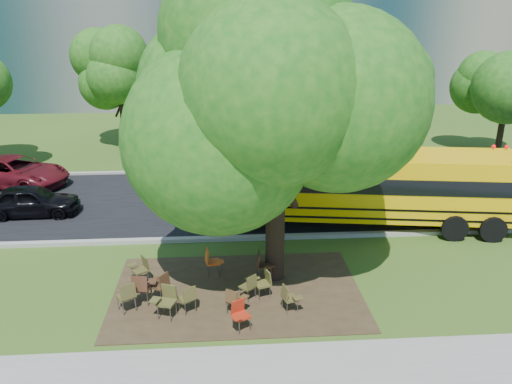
{
  "coord_description": "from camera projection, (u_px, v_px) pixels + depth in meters",
  "views": [
    {
      "loc": [
        0.66,
        -12.97,
        7.46
      ],
      "look_at": [
        1.86,
        4.2,
        1.35
      ],
      "focal_mm": 35.0,
      "sensor_mm": 36.0,
      "label": 1
    }
  ],
  "objects": [
    {
      "name": "kerb_far",
      "position": [
        209.0,
        171.0,
        25.06
      ],
      "size": [
        80.0,
        0.25,
        0.14
      ],
      "primitive_type": "cube",
      "color": "gray",
      "rests_on": "ground"
    },
    {
      "name": "chair_10",
      "position": [
        211.0,
        260.0,
        14.94
      ],
      "size": [
        0.59,
        0.59,
        0.88
      ],
      "rotation": [
        0.0,
        0.0,
        -1.42
      ],
      "color": "#D25316",
      "rests_on": "ground"
    },
    {
      "name": "chair_11",
      "position": [
        250.0,
        284.0,
        13.69
      ],
      "size": [
        0.53,
        0.67,
        0.79
      ],
      "rotation": [
        0.0,
        0.0,
        0.75
      ],
      "color": "#46421E",
      "rests_on": "ground"
    },
    {
      "name": "ground",
      "position": [
        203.0,
        284.0,
        14.65
      ],
      "size": [
        160.0,
        160.0,
        0.0
      ],
      "primitive_type": "plane",
      "color": "#31541A",
      "rests_on": "ground"
    },
    {
      "name": "chair_12",
      "position": [
        263.0,
        263.0,
        14.73
      ],
      "size": [
        0.52,
        0.58,
        0.89
      ],
      "rotation": [
        0.0,
        0.0,
        4.69
      ],
      "color": "#402516",
      "rests_on": "ground"
    },
    {
      "name": "bg_tree_4",
      "position": [
        510.0,
        78.0,
        26.47
      ],
      "size": [
        5.0,
        5.0,
        6.85
      ],
      "color": "black",
      "rests_on": "ground"
    },
    {
      "name": "chair_6",
      "position": [
        263.0,
        281.0,
        13.83
      ],
      "size": [
        0.63,
        0.57,
        0.83
      ],
      "rotation": [
        0.0,
        0.0,
        1.91
      ],
      "color": "brown",
      "rests_on": "ground"
    },
    {
      "name": "chair_9",
      "position": [
        141.0,
        267.0,
        14.56
      ],
      "size": [
        0.7,
        0.57,
        0.85
      ],
      "rotation": [
        0.0,
        0.0,
        2.12
      ],
      "color": "#47421E",
      "rests_on": "ground"
    },
    {
      "name": "chair_1",
      "position": [
        142.0,
        286.0,
        13.44
      ],
      "size": [
        0.66,
        0.55,
        0.93
      ],
      "rotation": [
        0.0,
        0.0,
        -0.13
      ],
      "color": "#442718",
      "rests_on": "ground"
    },
    {
      "name": "chair_2",
      "position": [
        189.0,
        296.0,
        13.09
      ],
      "size": [
        0.54,
        0.68,
        0.81
      ],
      "rotation": [
        0.0,
        0.0,
        0.59
      ],
      "color": "#4C4621",
      "rests_on": "ground"
    },
    {
      "name": "school_bus",
      "position": [
        371.0,
        184.0,
        18.29
      ],
      "size": [
        11.57,
        4.04,
        2.78
      ],
      "rotation": [
        0.0,
        0.0,
        -0.15
      ],
      "color": "#EDB307",
      "rests_on": "ground"
    },
    {
      "name": "kerb_near",
      "position": [
        205.0,
        239.0,
        17.44
      ],
      "size": [
        80.0,
        0.25,
        0.14
      ],
      "primitive_type": "cube",
      "color": "gray",
      "rests_on": "ground"
    },
    {
      "name": "dirt_patch",
      "position": [
        237.0,
        292.0,
        14.24
      ],
      "size": [
        7.0,
        4.5,
        0.03
      ],
      "primitive_type": "cube",
      "color": "#382819",
      "rests_on": "ground"
    },
    {
      "name": "bg_car_red",
      "position": [
        16.0,
        172.0,
        22.87
      ],
      "size": [
        5.44,
        3.89,
        1.38
      ],
      "primitive_type": "imported",
      "rotation": [
        0.0,
        0.0,
        1.21
      ],
      "color": "#530E15",
      "rests_on": "ground"
    },
    {
      "name": "asphalt_road",
      "position": [
        208.0,
        201.0,
        21.22
      ],
      "size": [
        80.0,
        8.0,
        0.04
      ],
      "primitive_type": "cube",
      "color": "black",
      "rests_on": "ground"
    },
    {
      "name": "black_car",
      "position": [
        31.0,
        201.0,
        19.48
      ],
      "size": [
        3.68,
        1.58,
        1.24
      ],
      "primitive_type": "imported",
      "rotation": [
        0.0,
        0.0,
        1.6
      ],
      "color": "black",
      "rests_on": "ground"
    },
    {
      "name": "bg_tree_3",
      "position": [
        358.0,
        63.0,
        26.65
      ],
      "size": [
        5.6,
        5.6,
        7.84
      ],
      "color": "black",
      "rests_on": "ground"
    },
    {
      "name": "chair_7",
      "position": [
        289.0,
        296.0,
        13.1
      ],
      "size": [
        0.59,
        0.54,
        0.79
      ],
      "rotation": [
        0.0,
        0.0,
        -1.27
      ],
      "color": "#4F4522",
      "rests_on": "ground"
    },
    {
      "name": "main_tree",
      "position": [
        277.0,
        107.0,
        13.3
      ],
      "size": [
        7.2,
        7.2,
        8.77
      ],
      "color": "black",
      "rests_on": "ground"
    },
    {
      "name": "bg_tree_2",
      "position": [
        119.0,
        77.0,
        27.95
      ],
      "size": [
        4.8,
        4.8,
        6.62
      ],
      "color": "black",
      "rests_on": "ground"
    },
    {
      "name": "chair_5",
      "position": [
        240.0,
        313.0,
        12.38
      ],
      "size": [
        0.54,
        0.65,
        0.8
      ],
      "rotation": [
        0.0,
        0.0,
        3.63
      ],
      "color": "#A62511",
      "rests_on": "ground"
    },
    {
      "name": "chair_3",
      "position": [
        166.0,
        298.0,
        12.89
      ],
      "size": [
        0.71,
        0.56,
        0.9
      ],
      "rotation": [
        0.0,
        0.0,
        2.79
      ],
      "color": "#4D4921",
      "rests_on": "ground"
    },
    {
      "name": "chair_4",
      "position": [
        235.0,
        299.0,
        13.01
      ],
      "size": [
        0.65,
        0.51,
        0.77
      ],
      "rotation": [
        0.0,
        0.0,
        -0.6
      ],
      "color": "#4D351B",
      "rests_on": "ground"
    },
    {
      "name": "chair_8",
      "position": [
        162.0,
        283.0,
        13.69
      ],
      "size": [
        0.56,
        0.71,
        0.84
      ],
      "rotation": [
        0.0,
        0.0,
        0.97
      ],
      "color": "#462C19",
      "rests_on": "ground"
    },
    {
      "name": "chair_0",
      "position": [
        127.0,
        294.0,
        13.11
      ],
      "size": [
        0.59,
        0.74,
        0.88
      ],
      "rotation": [
        0.0,
        0.0,
        0.58
      ],
      "color": "#4A4620",
      "rests_on": "ground"
    }
  ]
}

